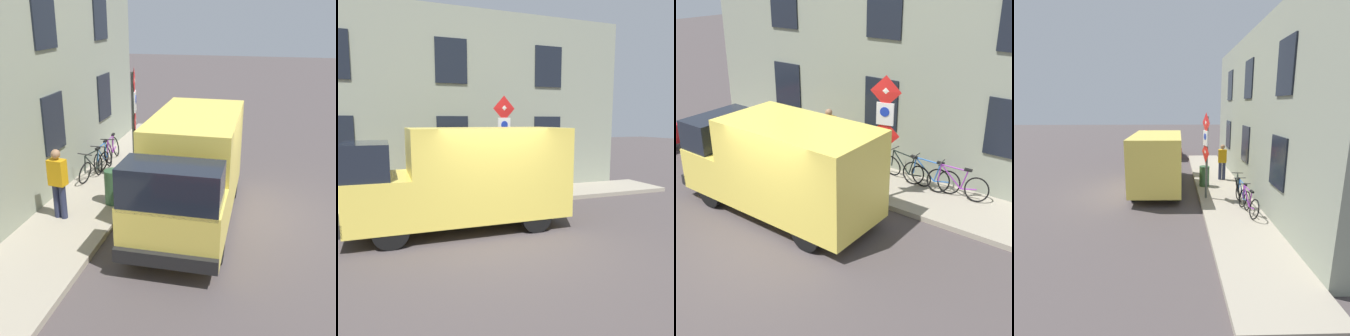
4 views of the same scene
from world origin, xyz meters
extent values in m
plane|color=#494040|center=(0.00, 0.00, 0.00)|extent=(80.00, 80.00, 0.00)
cube|color=gray|center=(3.90, 0.00, 0.07)|extent=(2.05, 15.46, 0.14)
cube|color=gray|center=(5.27, 0.00, 3.26)|extent=(0.70, 13.46, 6.52)
cube|color=black|center=(4.90, -3.70, 2.09)|extent=(0.06, 1.10, 1.50)
cube|color=black|center=(4.90, 0.00, 2.09)|extent=(0.06, 1.10, 1.50)
cube|color=black|center=(4.90, 3.70, 2.09)|extent=(0.06, 1.10, 1.50)
cube|color=black|center=(4.90, 0.00, 4.70)|extent=(0.06, 1.10, 1.50)
cube|color=black|center=(4.90, 3.70, 4.70)|extent=(0.06, 1.10, 1.50)
cylinder|color=#474C47|center=(3.12, -1.24, 1.71)|extent=(0.09, 0.09, 3.15)
pyramid|color=silver|center=(3.04, -1.26, 3.04)|extent=(0.15, 0.50, 0.50)
pyramid|color=red|center=(3.05, -1.25, 3.04)|extent=(0.15, 0.55, 0.56)
cube|color=white|center=(3.06, -1.25, 2.49)|extent=(0.14, 0.44, 0.56)
cylinder|color=#1933B2|center=(3.04, -1.25, 2.55)|extent=(0.06, 0.24, 0.24)
pyramid|color=silver|center=(3.04, -1.26, 1.94)|extent=(0.15, 0.50, 0.50)
pyramid|color=red|center=(3.05, -1.25, 1.94)|extent=(0.15, 0.55, 0.56)
cube|color=#EDD253|center=(1.16, -0.09, 1.41)|extent=(2.05, 3.82, 2.18)
cube|color=#EDD253|center=(1.19, 2.51, 0.87)|extent=(2.02, 1.42, 1.10)
cube|color=black|center=(1.20, 2.72, 1.77)|extent=(1.93, 1.00, 0.84)
cube|color=black|center=(1.20, 3.26, 0.50)|extent=(2.00, 0.18, 0.28)
cylinder|color=black|center=(0.31, 2.29, 0.38)|extent=(0.23, 0.76, 0.76)
cylinder|color=black|center=(2.07, 2.26, 0.38)|extent=(0.23, 0.76, 0.76)
cylinder|color=black|center=(0.27, -1.04, 0.38)|extent=(0.23, 0.76, 0.76)
cylinder|color=black|center=(2.03, -1.06, 0.38)|extent=(0.23, 0.76, 0.76)
torus|color=black|center=(4.32, -2.25, 0.47)|extent=(0.25, 0.67, 0.65)
torus|color=black|center=(4.42, -3.29, 0.47)|extent=(0.25, 0.67, 0.65)
cylinder|color=purple|center=(4.35, -2.59, 0.68)|extent=(0.10, 0.60, 0.60)
cylinder|color=purple|center=(4.36, -2.66, 0.95)|extent=(0.11, 0.73, 0.07)
cylinder|color=purple|center=(4.39, -2.95, 0.66)|extent=(0.05, 0.19, 0.55)
cylinder|color=purple|center=(4.40, -3.08, 0.43)|extent=(0.08, 0.43, 0.12)
cylinder|color=purple|center=(4.32, -2.27, 0.72)|extent=(0.04, 0.09, 0.50)
cube|color=black|center=(4.40, -3.02, 0.97)|extent=(0.10, 0.21, 0.06)
cylinder|color=#262626|center=(4.32, -2.30, 1.02)|extent=(0.46, 0.08, 0.03)
torus|color=black|center=(4.35, -1.48, 0.47)|extent=(0.14, 0.66, 0.66)
torus|color=black|center=(4.39, -2.53, 0.47)|extent=(0.14, 0.66, 0.66)
cylinder|color=#255EB4|center=(4.36, -1.81, 0.68)|extent=(0.06, 0.60, 0.60)
cylinder|color=#255EB4|center=(4.37, -1.89, 0.95)|extent=(0.07, 0.73, 0.07)
cylinder|color=#255EB4|center=(4.38, -2.18, 0.66)|extent=(0.04, 0.19, 0.55)
cylinder|color=#255EB4|center=(4.38, -2.31, 0.43)|extent=(0.05, 0.43, 0.12)
cylinder|color=#255EB4|center=(4.35, -1.50, 0.72)|extent=(0.04, 0.09, 0.50)
cube|color=black|center=(4.38, -2.25, 0.97)|extent=(0.09, 0.20, 0.06)
cylinder|color=#262626|center=(4.35, -1.53, 1.02)|extent=(0.46, 0.05, 0.03)
torus|color=black|center=(4.45, -0.71, 0.47)|extent=(0.25, 0.68, 0.66)
torus|color=black|center=(4.29, -1.75, 0.47)|extent=(0.25, 0.68, 0.66)
cylinder|color=black|center=(4.40, -1.04, 0.68)|extent=(0.12, 0.60, 0.60)
cylinder|color=black|center=(4.39, -1.12, 0.95)|extent=(0.14, 0.72, 0.07)
cylinder|color=black|center=(4.35, -1.40, 0.66)|extent=(0.06, 0.19, 0.55)
cylinder|color=black|center=(4.33, -1.54, 0.43)|extent=(0.10, 0.43, 0.12)
cylinder|color=black|center=(4.44, -0.73, 0.72)|extent=(0.05, 0.09, 0.50)
cube|color=black|center=(4.33, -1.48, 0.97)|extent=(0.11, 0.21, 0.06)
cylinder|color=#262626|center=(4.44, -0.76, 1.02)|extent=(0.46, 0.10, 0.03)
cylinder|color=#262B47|center=(4.28, 1.38, 0.56)|extent=(0.16, 0.16, 0.85)
cylinder|color=#262B47|center=(4.10, 1.41, 0.56)|extent=(0.16, 0.16, 0.85)
cube|color=orange|center=(4.19, 1.40, 1.30)|extent=(0.43, 0.31, 0.62)
sphere|color=#936B4C|center=(4.19, 1.40, 1.75)|extent=(0.22, 0.22, 0.22)
cylinder|color=#2D5133|center=(3.22, 0.35, 0.59)|extent=(0.44, 0.44, 0.90)
camera|label=1|loc=(-0.32, 9.83, 4.83)|focal=45.39mm
camera|label=2|loc=(-6.93, 2.42, 2.67)|focal=36.32mm
camera|label=3|loc=(-6.09, -6.76, 5.88)|focal=48.57mm
camera|label=4|loc=(1.92, -11.25, 3.72)|focal=28.81mm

